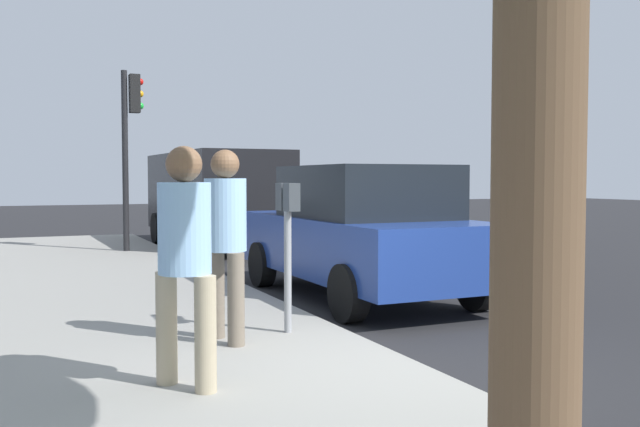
# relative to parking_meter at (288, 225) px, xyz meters

# --- Properties ---
(ground_plane) EXTENTS (80.00, 80.00, 0.00)m
(ground_plane) POSITION_rel_parking_meter_xyz_m (-1.48, -0.55, -1.17)
(ground_plane) COLOR #232326
(ground_plane) RESTS_ON ground
(parking_meter) EXTENTS (0.36, 0.12, 1.41)m
(parking_meter) POSITION_rel_parking_meter_xyz_m (0.00, 0.00, 0.00)
(parking_meter) COLOR gray
(parking_meter) RESTS_ON sidewalk_slab
(pedestrian_at_meter) EXTENTS (0.51, 0.37, 1.71)m
(pedestrian_at_meter) POSITION_rel_parking_meter_xyz_m (-0.12, 0.64, -0.02)
(pedestrian_at_meter) COLOR #726656
(pedestrian_at_meter) RESTS_ON sidewalk_slab
(pedestrian_bystander) EXTENTS (0.46, 0.36, 1.67)m
(pedestrian_bystander) POSITION_rel_parking_meter_xyz_m (-1.33, 1.28, -0.04)
(pedestrian_bystander) COLOR tan
(pedestrian_bystander) RESTS_ON sidewalk_slab
(parked_sedan_near) EXTENTS (4.40, 1.98, 1.77)m
(parked_sedan_near) POSITION_rel_parking_meter_xyz_m (2.18, -1.90, -0.27)
(parked_sedan_near) COLOR navy
(parked_sedan_near) RESTS_ON ground_plane
(parked_van_far) EXTENTS (5.23, 2.18, 2.18)m
(parked_van_far) POSITION_rel_parking_meter_xyz_m (9.40, -1.90, 0.09)
(parked_van_far) COLOR black
(parked_van_far) RESTS_ON ground_plane
(traffic_signal) EXTENTS (0.24, 0.44, 3.60)m
(traffic_signal) POSITION_rel_parking_meter_xyz_m (8.22, 0.15, 1.41)
(traffic_signal) COLOR black
(traffic_signal) RESTS_ON sidewalk_slab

